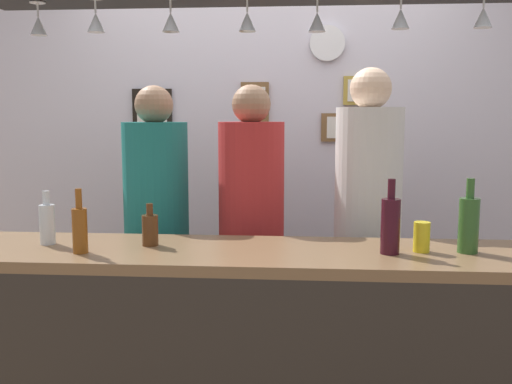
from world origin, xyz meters
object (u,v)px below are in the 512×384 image
at_px(picture_frame_caricature, 152,115).
at_px(person_right_white_patterned_shirt, 368,206).
at_px(person_middle_red_shirt, 251,215).
at_px(wall_clock, 327,43).
at_px(bottle_beer_brown_stubby, 150,229).
at_px(drink_can, 422,237).
at_px(bottle_wine_dark_red, 390,224).
at_px(bottle_beer_amber_tall, 80,228).
at_px(bottle_champagne_green, 469,224).
at_px(picture_frame_upper_small, 361,90).
at_px(bottle_soda_clear, 47,223).
at_px(person_left_teal_shirt, 156,214).
at_px(picture_frame_lower_pair, 345,127).
at_px(picture_frame_crest, 255,103).

bearing_deg(picture_frame_caricature, person_right_white_patterned_shirt, -30.29).
relative_size(person_middle_red_shirt, wall_clock, 7.67).
height_order(bottle_beer_brown_stubby, wall_clock, wall_clock).
bearing_deg(person_middle_red_shirt, drink_can, -39.84).
distance_m(bottle_wine_dark_red, wall_clock, 1.69).
xyz_separation_m(bottle_beer_amber_tall, wall_clock, (1.03, 1.51, 0.90)).
bearing_deg(bottle_champagne_green, bottle_beer_brown_stubby, 179.01).
relative_size(person_right_white_patterned_shirt, picture_frame_upper_small, 8.04).
relative_size(person_middle_red_shirt, picture_frame_caricature, 4.96).
bearing_deg(bottle_soda_clear, picture_frame_upper_small, 43.46).
distance_m(drink_can, wall_clock, 1.70).
xyz_separation_m(person_left_teal_shirt, person_right_white_patterned_shirt, (1.10, 0.00, 0.05)).
bearing_deg(person_right_white_patterned_shirt, picture_frame_caricature, 149.71).
xyz_separation_m(person_left_teal_shirt, picture_frame_caricature, (-0.21, 0.77, 0.52)).
bearing_deg(picture_frame_caricature, picture_frame_lower_pair, 0.00).
relative_size(bottle_beer_amber_tall, bottle_wine_dark_red, 0.87).
bearing_deg(drink_can, person_right_white_patterned_shirt, 103.10).
height_order(bottle_champagne_green, picture_frame_caricature, picture_frame_caricature).
xyz_separation_m(bottle_soda_clear, picture_frame_crest, (0.78, 1.37, 0.54)).
xyz_separation_m(bottle_champagne_green, picture_frame_lower_pair, (-0.39, 1.39, 0.36)).
distance_m(person_middle_red_shirt, picture_frame_caricature, 1.17).
bearing_deg(picture_frame_upper_small, picture_frame_lower_pair, 180.00).
bearing_deg(person_left_teal_shirt, bottle_soda_clear, -117.68).
bearing_deg(bottle_beer_brown_stubby, picture_frame_crest, 76.31).
bearing_deg(bottle_soda_clear, picture_frame_crest, 60.52).
bearing_deg(bottle_wine_dark_red, wall_clock, 97.94).
height_order(person_middle_red_shirt, wall_clock, wall_clock).
distance_m(person_right_white_patterned_shirt, bottle_beer_brown_stubby, 1.14).
bearing_deg(picture_frame_lower_pair, bottle_beer_brown_stubby, -123.67).
height_order(person_right_white_patterned_shirt, bottle_soda_clear, person_right_white_patterned_shirt).
bearing_deg(picture_frame_caricature, person_left_teal_shirt, -74.49).
relative_size(bottle_champagne_green, bottle_soda_clear, 1.30).
bearing_deg(bottle_beer_brown_stubby, wall_clock, 59.84).
xyz_separation_m(drink_can, picture_frame_caricature, (-1.46, 1.39, 0.49)).
bearing_deg(bottle_beer_amber_tall, drink_can, 5.41).
relative_size(bottle_beer_amber_tall, picture_frame_upper_small, 1.18).
xyz_separation_m(person_right_white_patterned_shirt, bottle_beer_amber_tall, (-1.22, -0.75, 0.01)).
bearing_deg(person_middle_red_shirt, bottle_wine_dark_red, -47.34).
distance_m(drink_can, picture_frame_crest, 1.70).
relative_size(drink_can, picture_frame_crest, 0.47).
xyz_separation_m(bottle_champagne_green, wall_clock, (-0.51, 1.38, 0.88)).
height_order(bottle_champagne_green, bottle_soda_clear, bottle_champagne_green).
bearing_deg(person_right_white_patterned_shirt, person_left_teal_shirt, 180.00).
bearing_deg(bottle_beer_brown_stubby, picture_frame_upper_small, 53.62).
relative_size(person_right_white_patterned_shirt, picture_frame_caricature, 5.20).
height_order(person_middle_red_shirt, bottle_soda_clear, person_middle_red_shirt).
bearing_deg(person_middle_red_shirt, wall_clock, 61.60).
bearing_deg(person_middle_red_shirt, bottle_beer_brown_stubby, -122.32).
relative_size(drink_can, picture_frame_lower_pair, 0.41).
xyz_separation_m(bottle_champagne_green, bottle_beer_brown_stubby, (-1.30, 0.02, -0.05)).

